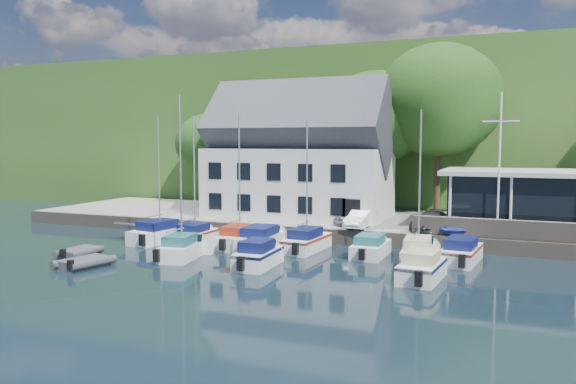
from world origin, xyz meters
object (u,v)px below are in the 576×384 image
car_blue (453,224)px  flagpole (499,165)px  boat_r1_3 (262,237)px  car_white (361,219)px  harbor_building (299,163)px  club_pavilion (543,200)px  boat_r2_1 (181,184)px  boat_r1_6 (420,184)px  boat_r1_2 (239,179)px  boat_r1_1 (194,182)px  boat_r1_5 (371,245)px  boat_r1_4 (307,179)px  dinghy_0 (79,251)px  boat_r1_0 (159,174)px  dinghy_1 (84,261)px  boat_r2_4 (422,265)px  boat_r1_7 (461,250)px  boat_r2_2 (258,253)px  car_dgrey (431,221)px  car_silver (354,216)px

car_blue → flagpole: flagpole is taller
boat_r1_3 → car_white: bearing=40.4°
harbor_building → car_white: (6.22, -4.03, -3.71)m
club_pavilion → boat_r2_1: boat_r2_1 is taller
boat_r1_6 → boat_r1_3: bearing=173.8°
boat_r1_2 → boat_r1_3: bearing=-1.9°
club_pavilion → car_white: bearing=-163.3°
boat_r1_1 → boat_r1_5: boat_r1_1 is taller
boat_r1_3 → boat_r2_1: boat_r2_1 is taller
boat_r1_1 → boat_r1_4: (8.15, 0.38, 0.35)m
dinghy_0 → boat_r1_3: bearing=33.8°
boat_r2_1 → harbor_building: bearing=70.5°
club_pavilion → boat_r1_3: 19.36m
boat_r2_1 → boat_r1_0: bearing=127.0°
car_blue → boat_r1_4: size_ratio=0.37×
car_blue → flagpole: 4.90m
car_white → dinghy_1: size_ratio=1.28×
boat_r1_2 → boat_r1_5: (8.90, 0.25, -3.89)m
car_blue → dinghy_1: bearing=-152.4°
boat_r2_4 → dinghy_1: bearing=-162.5°
car_white → car_blue: bearing=7.1°
car_blue → car_white: bearing=172.9°
boat_r1_7 → boat_r2_1: (-15.77, -5.18, 3.80)m
club_pavilion → car_white: 12.38m
boat_r2_1 → dinghy_0: size_ratio=3.17×
harbor_building → boat_r1_5: 12.81m
boat_r1_2 → boat_r2_2: 7.29m
boat_r1_1 → harbor_building: bearing=65.5°
boat_r2_2 → boat_r2_4: boat_r2_2 is taller
boat_r1_6 → boat_r2_2: (-8.19, -4.63, -3.80)m
car_dgrey → car_blue: bearing=-4.9°
boat_r1_3 → boat_r1_4: boat_r1_4 is taller
car_silver → boat_r1_5: car_silver is taller
car_dgrey → boat_r1_4: (-7.12, -5.26, 3.01)m
boat_r1_2 → boat_r1_4: 4.65m
club_pavilion → car_silver: bearing=-170.1°
car_white → car_dgrey: bearing=13.3°
boat_r2_1 → boat_r2_2: (5.23, -0.29, -3.76)m
boat_r2_1 → club_pavilion: bearing=23.3°
club_pavilion → boat_r1_5: bearing=-140.2°
car_silver → boat_r1_1: size_ratio=0.44×
boat_r1_1 → boat_r2_1: (1.99, -4.78, 0.26)m
car_silver → car_blue: bearing=8.8°
boat_r1_0 → flagpole: bearing=22.5°
car_dgrey → dinghy_1: size_ratio=1.42×
car_blue → boat_r1_0: (-19.32, -5.69, 3.22)m
boat_r1_6 → car_white: bearing=127.7°
car_white → boat_r1_5: 5.19m
car_silver → car_white: 1.58m
car_silver → car_dgrey: 5.60m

